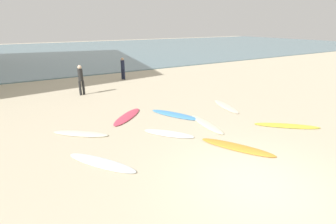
{
  "coord_description": "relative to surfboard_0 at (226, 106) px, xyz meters",
  "views": [
    {
      "loc": [
        -4.99,
        -3.75,
        4.02
      ],
      "look_at": [
        0.53,
        5.44,
        0.3
      ],
      "focal_mm": 27.44,
      "sensor_mm": 36.0,
      "label": 1
    }
  ],
  "objects": [
    {
      "name": "ground_plane",
      "position": [
        -3.91,
        -5.34,
        -0.03
      ],
      "size": [
        120.0,
        120.0,
        0.0
      ],
      "primitive_type": "plane",
      "color": "beige"
    },
    {
      "name": "ocean_water",
      "position": [
        -3.91,
        31.73,
        0.01
      ],
      "size": [
        120.0,
        40.0,
        0.08
      ],
      "primitive_type": "cube",
      "color": "slate",
      "rests_on": "ground_plane"
    },
    {
      "name": "surfboard_0",
      "position": [
        0.0,
        0.0,
        0.0
      ],
      "size": [
        1.1,
        2.36,
        0.06
      ],
      "primitive_type": "ellipsoid",
      "rotation": [
        0.0,
        0.0,
        -0.26
      ],
      "color": "#F3E3C5",
      "rests_on": "ground_plane"
    },
    {
      "name": "surfboard_1",
      "position": [
        -2.9,
        0.25,
        0.01
      ],
      "size": [
        1.63,
        2.51,
        0.08
      ],
      "primitive_type": "ellipsoid",
      "rotation": [
        0.0,
        0.0,
        3.6
      ],
      "color": "#4E99DD",
      "rests_on": "ground_plane"
    },
    {
      "name": "surfboard_2",
      "position": [
        -7.11,
        -2.22,
        0.0
      ],
      "size": [
        1.78,
        2.35,
        0.07
      ],
      "primitive_type": "ellipsoid",
      "rotation": [
        0.0,
        0.0,
        0.58
      ],
      "color": "white",
      "rests_on": "ground_plane"
    },
    {
      "name": "surfboard_3",
      "position": [
        -7.14,
        0.31,
        0.01
      ],
      "size": [
        2.01,
        1.81,
        0.07
      ],
      "primitive_type": "ellipsoid",
      "rotation": [
        0.0,
        0.0,
        0.87
      ],
      "color": "#EAEACF",
      "rests_on": "ground_plane"
    },
    {
      "name": "surfboard_4",
      "position": [
        -2.86,
        -3.58,
        0.01
      ],
      "size": [
        1.67,
        2.52,
        0.07
      ],
      "primitive_type": "ellipsoid",
      "rotation": [
        0.0,
        0.0,
        3.62
      ],
      "color": "orange",
      "rests_on": "ground_plane"
    },
    {
      "name": "surfboard_5",
      "position": [
        0.32,
        -3.23,
        0.01
      ],
      "size": [
        2.26,
        2.04,
        0.07
      ],
      "primitive_type": "ellipsoid",
      "rotation": [
        0.0,
        0.0,
        0.86
      ],
      "color": "yellow",
      "rests_on": "ground_plane"
    },
    {
      "name": "surfboard_6",
      "position": [
        -4.88,
        1.16,
        0.01
      ],
      "size": [
        2.15,
        2.04,
        0.07
      ],
      "primitive_type": "ellipsoid",
      "rotation": [
        0.0,
        0.0,
        -0.83
      ],
      "color": "#D3435B",
      "rests_on": "ground_plane"
    },
    {
      "name": "surfboard_7",
      "position": [
        -4.25,
        -1.41,
        0.0
      ],
      "size": [
        1.69,
        1.9,
        0.06
      ],
      "primitive_type": "ellipsoid",
      "rotation": [
        0.0,
        0.0,
        0.68
      ],
      "color": "white",
      "rests_on": "ground_plane"
    },
    {
      "name": "surfboard_8",
      "position": [
        -2.4,
        -1.39,
        0.0
      ],
      "size": [
        0.76,
        2.38,
        0.07
      ],
      "primitive_type": "ellipsoid",
      "rotation": [
        0.0,
        0.0,
        -0.12
      ],
      "color": "#E9EAC4",
      "rests_on": "ground_plane"
    },
    {
      "name": "beachgoer_near",
      "position": [
        -5.67,
        6.12,
        0.95
      ],
      "size": [
        0.34,
        0.32,
        1.76
      ],
      "rotation": [
        0.0,
        0.0,
        3.29
      ],
      "color": "black",
      "rests_on": "ground_plane"
    },
    {
      "name": "beachgoer_mid",
      "position": [
        -1.93,
        9.04,
        0.87
      ],
      "size": [
        0.37,
        0.37,
        1.63
      ],
      "rotation": [
        0.0,
        0.0,
        5.13
      ],
      "color": "#191E33",
      "rests_on": "ground_plane"
    }
  ]
}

